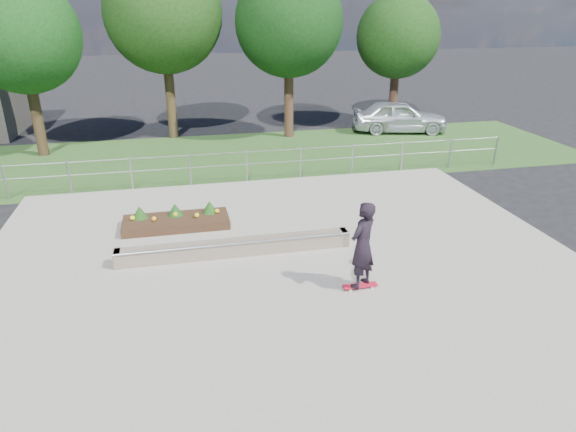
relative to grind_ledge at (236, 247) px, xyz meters
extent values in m
plane|color=black|center=(1.13, -1.71, -0.26)|extent=(120.00, 120.00, 0.00)
cube|color=#27491D|center=(1.13, 9.29, -0.25)|extent=(30.00, 8.00, 0.02)
cube|color=gray|center=(1.13, -1.71, -0.23)|extent=(15.00, 15.00, 0.06)
cylinder|color=#989BA0|center=(-6.87, 5.79, 0.34)|extent=(0.06, 0.06, 1.20)
cylinder|color=gray|center=(-4.87, 5.79, 0.34)|extent=(0.06, 0.06, 1.20)
cylinder|color=#999BA2|center=(-2.87, 5.79, 0.34)|extent=(0.06, 0.06, 1.20)
cylinder|color=gray|center=(-0.87, 5.79, 0.34)|extent=(0.06, 0.06, 1.20)
cylinder|color=gray|center=(1.13, 5.79, 0.34)|extent=(0.06, 0.06, 1.20)
cylinder|color=gray|center=(3.13, 5.79, 0.34)|extent=(0.06, 0.06, 1.20)
cylinder|color=#93969C|center=(5.13, 5.79, 0.34)|extent=(0.06, 0.06, 1.20)
cylinder|color=#9B9DA4|center=(7.13, 5.79, 0.34)|extent=(0.06, 0.06, 1.20)
cylinder|color=#94969C|center=(9.13, 5.79, 0.34)|extent=(0.06, 0.06, 1.20)
cylinder|color=gray|center=(11.13, 5.79, 0.34)|extent=(0.06, 0.06, 1.20)
cylinder|color=gray|center=(1.13, 5.79, 0.89)|extent=(20.00, 0.04, 0.04)
cylinder|color=gray|center=(1.13, 5.79, 0.44)|extent=(20.00, 0.04, 0.04)
cylinder|color=black|center=(-6.87, 11.29, 1.20)|extent=(0.44, 0.44, 2.93)
sphere|color=black|center=(-6.87, 11.29, 4.61)|extent=(4.55, 4.55, 4.55)
cylinder|color=#322414|center=(-1.37, 13.29, 1.42)|extent=(0.44, 0.44, 3.38)
sphere|color=black|center=(-1.37, 13.29, 5.36)|extent=(5.25, 5.25, 5.25)
cylinder|color=#362015|center=(4.13, 12.29, 1.31)|extent=(0.44, 0.44, 3.15)
sphere|color=black|center=(4.13, 12.29, 4.99)|extent=(4.90, 4.90, 4.90)
cylinder|color=#311D13|center=(10.13, 13.79, 1.09)|extent=(0.44, 0.44, 2.70)
sphere|color=black|center=(10.13, 13.79, 4.24)|extent=(4.20, 4.20, 4.20)
cube|color=#685B4C|center=(0.00, 0.00, 0.00)|extent=(6.00, 0.40, 0.40)
cylinder|color=#9C9FA5|center=(0.00, -0.20, 0.20)|extent=(6.00, 0.06, 0.06)
cube|color=#68594D|center=(-2.90, 0.00, 0.00)|extent=(0.15, 0.42, 0.40)
cube|color=brown|center=(2.90, 0.00, 0.00)|extent=(0.15, 0.42, 0.40)
cube|color=black|center=(-1.46, 2.18, -0.08)|extent=(3.00, 1.20, 0.25)
sphere|color=yellow|center=(-2.66, 2.28, 0.13)|extent=(0.14, 0.14, 0.14)
sphere|color=yellow|center=(-2.06, 2.08, 0.13)|extent=(0.14, 0.14, 0.14)
sphere|color=yellow|center=(-1.46, 2.28, 0.13)|extent=(0.14, 0.14, 0.14)
sphere|color=yellow|center=(-0.86, 2.08, 0.13)|extent=(0.14, 0.14, 0.14)
sphere|color=yellow|center=(-0.26, 2.28, 0.13)|extent=(0.14, 0.14, 0.14)
cone|color=#173E11|center=(-2.46, 2.43, 0.23)|extent=(0.44, 0.44, 0.36)
cone|color=#124012|center=(-1.46, 2.43, 0.23)|extent=(0.44, 0.44, 0.36)
cone|color=#154012|center=(-0.46, 2.43, 0.23)|extent=(0.44, 0.44, 0.36)
cylinder|color=white|center=(2.28, -2.38, -0.18)|extent=(0.05, 0.03, 0.05)
cylinder|color=white|center=(2.28, -2.20, -0.18)|extent=(0.05, 0.03, 0.05)
cylinder|color=white|center=(2.80, -2.38, -0.18)|extent=(0.05, 0.03, 0.05)
cylinder|color=silver|center=(2.80, -2.20, -0.18)|extent=(0.05, 0.03, 0.05)
cylinder|color=gray|center=(2.28, -2.29, -0.15)|extent=(0.02, 0.18, 0.02)
cylinder|color=#96969B|center=(2.80, -2.29, -0.15)|extent=(0.02, 0.18, 0.02)
cube|color=#B3162D|center=(2.54, -2.29, -0.13)|extent=(0.80, 0.21, 0.02)
imported|color=black|center=(2.54, -2.29, 0.88)|extent=(0.87, 0.82, 2.01)
imported|color=silver|center=(9.75, 12.01, 0.53)|extent=(4.94, 2.87, 1.58)
camera|label=1|loc=(-1.24, -11.81, 5.78)|focal=32.00mm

